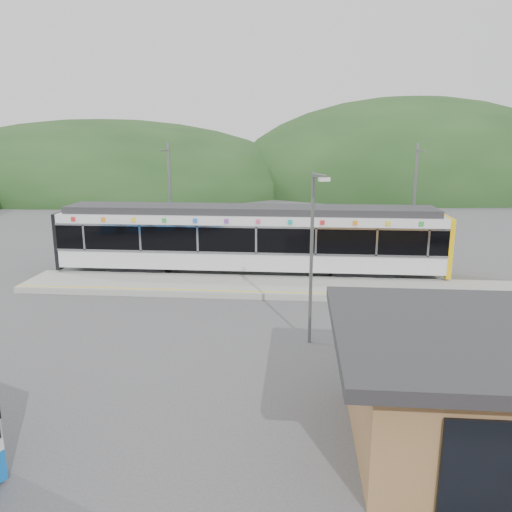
{
  "coord_description": "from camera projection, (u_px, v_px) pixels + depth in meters",
  "views": [
    {
      "loc": [
        0.54,
        -20.07,
        7.23
      ],
      "look_at": [
        -1.28,
        1.0,
        2.24
      ],
      "focal_mm": 35.0,
      "sensor_mm": 36.0,
      "label": 1
    }
  ],
  "objects": [
    {
      "name": "catenary_mast_east",
      "position": [
        414.0,
        204.0,
        28.05
      ],
      "size": [
        0.18,
        1.8,
        7.0
      ],
      "color": "slate",
      "rests_on": "ground"
    },
    {
      "name": "train",
      "position": [
        250.0,
        238.0,
        26.68
      ],
      "size": [
        20.44,
        3.01,
        3.74
      ],
      "color": "black",
      "rests_on": "ground"
    },
    {
      "name": "catenary_mast_west",
      "position": [
        170.0,
        201.0,
        29.22
      ],
      "size": [
        0.18,
        1.8,
        7.0
      ],
      "color": "slate",
      "rests_on": "ground"
    },
    {
      "name": "platform",
      "position": [
        286.0,
        287.0,
        24.34
      ],
      "size": [
        26.0,
        3.2,
        0.3
      ],
      "primitive_type": "cube",
      "color": "#9E9E99",
      "rests_on": "ground"
    },
    {
      "name": "hills",
      "position": [
        407.0,
        282.0,
        25.78
      ],
      "size": [
        146.0,
        149.0,
        26.0
      ],
      "color": "#1E3D19",
      "rests_on": "ground"
    },
    {
      "name": "lamp_post",
      "position": [
        312.0,
        245.0,
        17.22
      ],
      "size": [
        0.47,
        1.13,
        6.14
      ],
      "rotation": [
        0.0,
        0.0,
        0.35
      ],
      "color": "slate",
      "rests_on": "ground"
    },
    {
      "name": "ground",
      "position": [
        284.0,
        313.0,
        21.17
      ],
      "size": [
        120.0,
        120.0,
        0.0
      ],
      "primitive_type": "plane",
      "color": "#4C4C4F",
      "rests_on": "ground"
    },
    {
      "name": "yellow_line",
      "position": [
        285.0,
        292.0,
        23.04
      ],
      "size": [
        26.0,
        0.1,
        0.01
      ],
      "primitive_type": "cube",
      "color": "yellow",
      "rests_on": "platform"
    }
  ]
}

